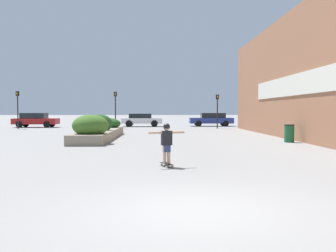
{
  "coord_description": "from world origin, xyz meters",
  "views": [
    {
      "loc": [
        -0.62,
        -6.32,
        1.7
      ],
      "look_at": [
        -0.16,
        14.95,
        0.84
      ],
      "focal_mm": 40.0,
      "sensor_mm": 36.0,
      "label": 1
    }
  ],
  "objects_px": {
    "skateboard": "(167,164)",
    "car_center_right": "(212,119)",
    "trash_bin": "(289,133)",
    "car_rightmost": "(282,119)",
    "traffic_light_right": "(217,105)",
    "skateboarder": "(167,139)",
    "traffic_light_far_left": "(18,103)",
    "traffic_light_left": "(115,104)",
    "car_leftmost": "(142,120)",
    "car_center_left": "(35,120)"
  },
  "relations": [
    {
      "from": "car_leftmost",
      "to": "car_rightmost",
      "type": "bearing_deg",
      "value": 93.82
    },
    {
      "from": "car_center_left",
      "to": "trash_bin",
      "type": "bearing_deg",
      "value": 46.56
    },
    {
      "from": "car_center_right",
      "to": "car_rightmost",
      "type": "bearing_deg",
      "value": -89.22
    },
    {
      "from": "car_leftmost",
      "to": "car_rightmost",
      "type": "relative_size",
      "value": 1.13
    },
    {
      "from": "skateboard",
      "to": "car_center_right",
      "type": "height_order",
      "value": "car_center_right"
    },
    {
      "from": "trash_bin",
      "to": "traffic_light_left",
      "type": "distance_m",
      "value": 19.75
    },
    {
      "from": "skateboard",
      "to": "car_leftmost",
      "type": "bearing_deg",
      "value": 75.34
    },
    {
      "from": "car_center_left",
      "to": "traffic_light_right",
      "type": "bearing_deg",
      "value": 80.98
    },
    {
      "from": "skateboarder",
      "to": "car_leftmost",
      "type": "relative_size",
      "value": 0.28
    },
    {
      "from": "traffic_light_right",
      "to": "car_rightmost",
      "type": "bearing_deg",
      "value": 34.73
    },
    {
      "from": "car_leftmost",
      "to": "traffic_light_far_left",
      "type": "bearing_deg",
      "value": -66.21
    },
    {
      "from": "car_leftmost",
      "to": "skateboard",
      "type": "bearing_deg",
      "value": 4.28
    },
    {
      "from": "skateboarder",
      "to": "traffic_light_right",
      "type": "bearing_deg",
      "value": 58.84
    },
    {
      "from": "skateboarder",
      "to": "skateboard",
      "type": "bearing_deg",
      "value": 161.07
    },
    {
      "from": "car_leftmost",
      "to": "traffic_light_right",
      "type": "bearing_deg",
      "value": 58.77
    },
    {
      "from": "car_leftmost",
      "to": "car_center_left",
      "type": "relative_size",
      "value": 0.98
    },
    {
      "from": "traffic_light_left",
      "to": "traffic_light_right",
      "type": "height_order",
      "value": "traffic_light_left"
    },
    {
      "from": "skateboarder",
      "to": "car_rightmost",
      "type": "relative_size",
      "value": 0.32
    },
    {
      "from": "trash_bin",
      "to": "car_center_left",
      "type": "height_order",
      "value": "car_center_left"
    },
    {
      "from": "car_center_right",
      "to": "skateboarder",
      "type": "bearing_deg",
      "value": 169.56
    },
    {
      "from": "skateboard",
      "to": "car_center_left",
      "type": "bearing_deg",
      "value": 96.42
    },
    {
      "from": "skateboarder",
      "to": "car_rightmost",
      "type": "xyz_separation_m",
      "value": [
        13.48,
        30.36,
        -0.08
      ]
    },
    {
      "from": "traffic_light_right",
      "to": "skateboarder",
      "type": "bearing_deg",
      "value": -102.23
    },
    {
      "from": "skateboard",
      "to": "car_leftmost",
      "type": "xyz_separation_m",
      "value": [
        -2.19,
        29.32,
        0.7
      ]
    },
    {
      "from": "trash_bin",
      "to": "traffic_light_left",
      "type": "height_order",
      "value": "traffic_light_left"
    },
    {
      "from": "skateboard",
      "to": "traffic_light_far_left",
      "type": "relative_size",
      "value": 0.21
    },
    {
      "from": "skateboard",
      "to": "car_center_right",
      "type": "xyz_separation_m",
      "value": [
        5.57,
        30.26,
        0.71
      ]
    },
    {
      "from": "skateboard",
      "to": "traffic_light_right",
      "type": "height_order",
      "value": "traffic_light_right"
    },
    {
      "from": "car_center_left",
      "to": "car_rightmost",
      "type": "distance_m",
      "value": 26.73
    },
    {
      "from": "skateboard",
      "to": "traffic_light_far_left",
      "type": "bearing_deg",
      "value": 100.4
    },
    {
      "from": "skateboarder",
      "to": "car_leftmost",
      "type": "distance_m",
      "value": 29.4
    },
    {
      "from": "car_leftmost",
      "to": "traffic_light_far_left",
      "type": "height_order",
      "value": "traffic_light_far_left"
    },
    {
      "from": "car_center_left",
      "to": "traffic_light_far_left",
      "type": "height_order",
      "value": "traffic_light_far_left"
    },
    {
      "from": "skateboarder",
      "to": "car_rightmost",
      "type": "height_order",
      "value": "car_rightmost"
    },
    {
      "from": "trash_bin",
      "to": "traffic_light_far_left",
      "type": "bearing_deg",
      "value": 142.89
    },
    {
      "from": "trash_bin",
      "to": "traffic_light_left",
      "type": "relative_size",
      "value": 0.27
    },
    {
      "from": "skateboard",
      "to": "car_rightmost",
      "type": "height_order",
      "value": "car_rightmost"
    },
    {
      "from": "car_center_left",
      "to": "skateboarder",
      "type": "bearing_deg",
      "value": 25.36
    },
    {
      "from": "car_rightmost",
      "to": "traffic_light_left",
      "type": "bearing_deg",
      "value": -72.97
    },
    {
      "from": "skateboarder",
      "to": "traffic_light_left",
      "type": "height_order",
      "value": "traffic_light_left"
    },
    {
      "from": "trash_bin",
      "to": "car_rightmost",
      "type": "height_order",
      "value": "car_rightmost"
    },
    {
      "from": "car_leftmost",
      "to": "car_center_left",
      "type": "xyz_separation_m",
      "value": [
        -10.92,
        -1.65,
        0.02
      ]
    },
    {
      "from": "car_rightmost",
      "to": "car_center_right",
      "type": "bearing_deg",
      "value": -89.22
    },
    {
      "from": "car_rightmost",
      "to": "traffic_light_right",
      "type": "bearing_deg",
      "value": -55.27
    },
    {
      "from": "traffic_light_right",
      "to": "traffic_light_far_left",
      "type": "xyz_separation_m",
      "value": [
        -19.0,
        -0.47,
        0.17
      ]
    },
    {
      "from": "skateboard",
      "to": "traffic_light_right",
      "type": "bearing_deg",
      "value": 58.84
    },
    {
      "from": "traffic_light_far_left",
      "to": "car_leftmost",
      "type": "bearing_deg",
      "value": 23.79
    },
    {
      "from": "skateboard",
      "to": "traffic_light_far_left",
      "type": "distance_m",
      "value": 27.94
    },
    {
      "from": "trash_bin",
      "to": "car_rightmost",
      "type": "relative_size",
      "value": 0.25
    },
    {
      "from": "car_center_left",
      "to": "car_center_right",
      "type": "xyz_separation_m",
      "value": [
        18.69,
        2.59,
        -0.01
      ]
    }
  ]
}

